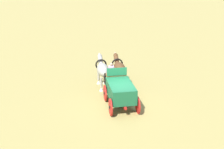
% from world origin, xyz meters
% --- Properties ---
extents(ground_plane, '(220.00, 220.00, 0.00)m').
position_xyz_m(ground_plane, '(0.00, 0.00, 0.00)').
color(ground_plane, '#9E8C4C').
extents(show_wagon, '(5.74, 2.10, 2.59)m').
position_xyz_m(show_wagon, '(0.15, -0.00, 1.12)').
color(show_wagon, '#195B38').
rests_on(show_wagon, ground).
extents(draft_horse_near, '(3.18, 1.03, 2.24)m').
position_xyz_m(draft_horse_near, '(3.79, 0.42, 1.37)').
color(draft_horse_near, '#9E998E').
rests_on(draft_horse_near, ground).
extents(draft_horse_off, '(3.01, 1.04, 2.25)m').
position_xyz_m(draft_horse_off, '(3.70, -0.88, 1.37)').
color(draft_horse_off, brown).
rests_on(draft_horse_off, ground).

